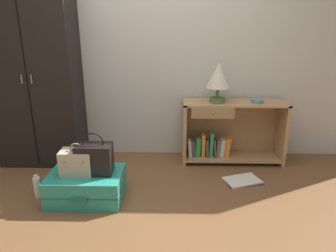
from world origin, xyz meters
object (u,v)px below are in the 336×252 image
object	(u,v)px
handbag	(94,158)
wardrobe	(36,75)
open_book_on_floor	(242,181)
bowl	(257,101)
table_lamp	(218,77)
bottle	(37,187)
suitcase_large	(87,186)
train_case	(77,162)
bookshelf	(228,132)

from	to	relation	value
handbag	wardrobe	bearing A→B (deg)	133.87
open_book_on_floor	bowl	bearing A→B (deg)	66.69
open_book_on_floor	wardrobe	bearing A→B (deg)	167.62
table_lamp	wardrobe	bearing A→B (deg)	-179.81
bowl	bottle	bearing A→B (deg)	-159.45
suitcase_large	bottle	distance (m)	0.47
handbag	open_book_on_floor	distance (m)	1.50
bowl	handbag	world-z (taller)	bowl
open_book_on_floor	table_lamp	bearing A→B (deg)	114.91
train_case	bottle	bearing A→B (deg)	176.06
wardrobe	table_lamp	size ratio (longest dim) A/B	4.64
bowl	bottle	world-z (taller)	bowl
wardrobe	train_case	xyz separation A→B (m)	(0.64, -0.85, -0.63)
wardrobe	table_lamp	world-z (taller)	wardrobe
table_lamp	bowl	size ratio (longest dim) A/B	3.19
suitcase_large	open_book_on_floor	world-z (taller)	suitcase_large
suitcase_large	bottle	size ratio (longest dim) A/B	3.06
train_case	bottle	world-z (taller)	train_case
table_lamp	suitcase_large	xyz separation A→B (m)	(-1.27, -0.85, -0.86)
handbag	bottle	world-z (taller)	handbag
suitcase_large	bowl	bearing A→B (deg)	26.18
open_book_on_floor	bookshelf	bearing A→B (deg)	98.32
handbag	open_book_on_floor	xyz separation A→B (m)	(1.41, 0.35, -0.39)
bookshelf	bottle	size ratio (longest dim) A/B	5.30
bookshelf	suitcase_large	world-z (taller)	bookshelf
bottle	open_book_on_floor	size ratio (longest dim) A/B	0.52
wardrobe	suitcase_large	bearing A→B (deg)	-49.94
train_case	bottle	distance (m)	0.49
handbag	bottle	xyz separation A→B (m)	(-0.56, 0.01, -0.30)
bowl	train_case	size ratio (longest dim) A/B	0.46
wardrobe	handbag	xyz separation A→B (m)	(0.80, -0.83, -0.60)
suitcase_large	open_book_on_floor	bearing A→B (deg)	13.38
open_book_on_floor	train_case	bearing A→B (deg)	-167.00
table_lamp	suitcase_large	world-z (taller)	table_lamp
bowl	handbag	bearing A→B (deg)	-152.88
table_lamp	suitcase_large	distance (m)	1.75
table_lamp	train_case	size ratio (longest dim) A/B	1.47
train_case	bottle	size ratio (longest dim) A/B	1.35
handbag	open_book_on_floor	bearing A→B (deg)	13.78
bookshelf	train_case	world-z (taller)	bookshelf
suitcase_large	handbag	distance (m)	0.28
bookshelf	wardrobe	bearing A→B (deg)	-178.67
wardrobe	bookshelf	world-z (taller)	wardrobe
suitcase_large	train_case	world-z (taller)	train_case
wardrobe	bottle	xyz separation A→B (m)	(0.24, -0.82, -0.90)
table_lamp	handbag	xyz separation A→B (m)	(-1.18, -0.84, -0.59)
bottle	suitcase_large	bearing A→B (deg)	-2.87
wardrobe	handbag	world-z (taller)	wardrobe
bowl	handbag	size ratio (longest dim) A/B	0.35
bookshelf	open_book_on_floor	size ratio (longest dim) A/B	2.77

